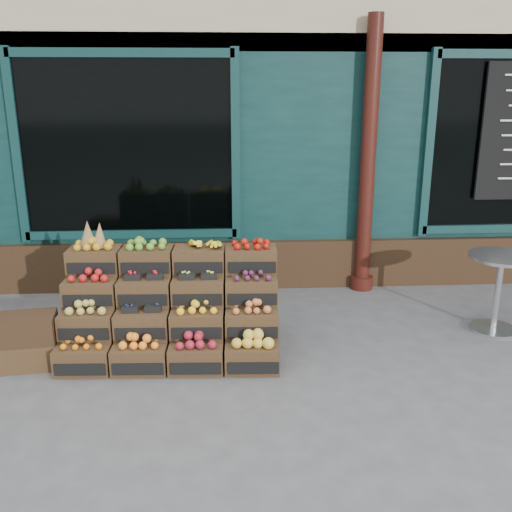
{
  "coord_description": "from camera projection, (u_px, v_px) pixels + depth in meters",
  "views": [
    {
      "loc": [
        -0.52,
        -4.57,
        2.44
      ],
      "look_at": [
        -0.2,
        0.7,
        0.85
      ],
      "focal_mm": 40.0,
      "sensor_mm": 36.0,
      "label": 1
    }
  ],
  "objects": [
    {
      "name": "ground",
      "position": [
        283.0,
        369.0,
        5.11
      ],
      "size": [
        60.0,
        60.0,
        0.0
      ],
      "primitive_type": "plane",
      "color": "#4E4E51",
      "rests_on": "ground"
    },
    {
      "name": "shop_facade",
      "position": [
        252.0,
        88.0,
        9.3
      ],
      "size": [
        12.0,
        6.24,
        4.8
      ],
      "color": "#0D2D2C",
      "rests_on": "ground"
    },
    {
      "name": "spare_crates",
      "position": [
        29.0,
        341.0,
        5.09
      ],
      "size": [
        0.53,
        0.39,
        0.49
      ],
      "rotation": [
        0.0,
        0.0,
        0.12
      ],
      "color": "#402C19",
      "rests_on": "ground"
    },
    {
      "name": "crate_display",
      "position": [
        172.0,
        313.0,
        5.37
      ],
      "size": [
        2.01,
        1.04,
        1.23
      ],
      "rotation": [
        0.0,
        0.0,
        -0.04
      ],
      "color": "#402C19",
      "rests_on": "ground"
    },
    {
      "name": "bistro_table",
      "position": [
        499.0,
        284.0,
        5.76
      ],
      "size": [
        0.64,
        0.64,
        0.81
      ],
      "rotation": [
        0.0,
        0.0,
        -0.21
      ],
      "color": "#B5B8BC",
      "rests_on": "ground"
    },
    {
      "name": "shopkeeper",
      "position": [
        100.0,
        213.0,
        7.22
      ],
      "size": [
        0.68,
        0.48,
        1.76
      ],
      "primitive_type": "imported",
      "rotation": [
        0.0,
        0.0,
        3.24
      ],
      "color": "#185523",
      "rests_on": "ground"
    }
  ]
}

